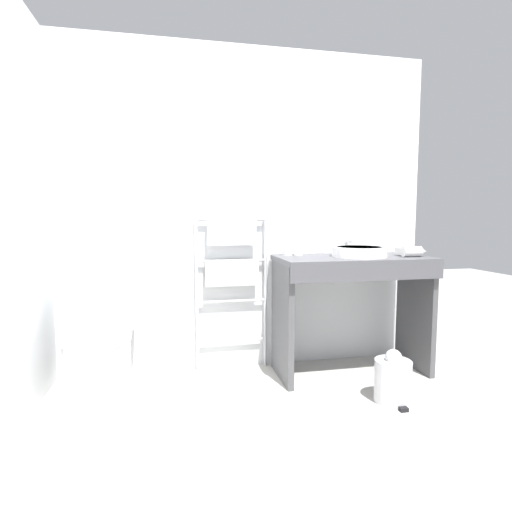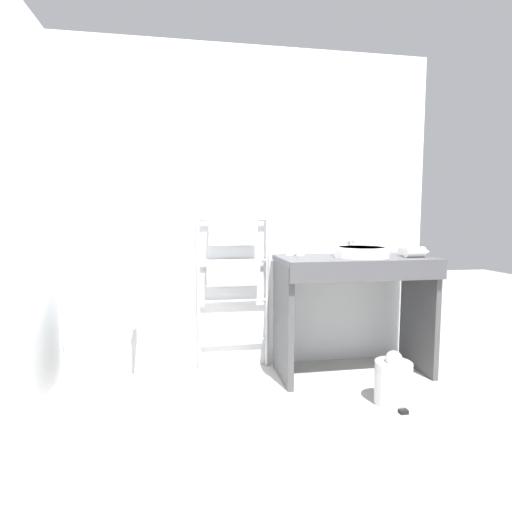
{
  "view_description": "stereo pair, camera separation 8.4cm",
  "coord_description": "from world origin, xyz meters",
  "px_view_note": "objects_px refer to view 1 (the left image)",
  "views": [
    {
      "loc": [
        -0.5,
        -1.7,
        1.14
      ],
      "look_at": [
        0.02,
        0.82,
        0.89
      ],
      "focal_mm": 28.0,
      "sensor_mm": 36.0,
      "label": 1
    },
    {
      "loc": [
        -0.42,
        -1.71,
        1.14
      ],
      "look_at": [
        0.02,
        0.82,
        0.89
      ],
      "focal_mm": 28.0,
      "sensor_mm": 36.0,
      "label": 2
    }
  ],
  "objects_px": {
    "sink_basin": "(359,251)",
    "cup_near_edge": "(299,249)",
    "toilet": "(99,350)",
    "hair_dryer": "(411,251)",
    "towel_radiator": "(232,263)",
    "trash_bin": "(393,380)",
    "cup_near_wall": "(288,249)"
  },
  "relations": [
    {
      "from": "toilet",
      "to": "cup_near_edge",
      "type": "distance_m",
      "value": 1.52
    },
    {
      "from": "sink_basin",
      "to": "trash_bin",
      "type": "height_order",
      "value": "sink_basin"
    },
    {
      "from": "cup_near_wall",
      "to": "hair_dryer",
      "type": "relative_size",
      "value": 0.49
    },
    {
      "from": "toilet",
      "to": "cup_near_wall",
      "type": "distance_m",
      "value": 1.46
    },
    {
      "from": "toilet",
      "to": "cup_near_edge",
      "type": "relative_size",
      "value": 7.97
    },
    {
      "from": "toilet",
      "to": "towel_radiator",
      "type": "xyz_separation_m",
      "value": [
        0.89,
        0.3,
        0.5
      ]
    },
    {
      "from": "cup_near_edge",
      "to": "hair_dryer",
      "type": "height_order",
      "value": "cup_near_edge"
    },
    {
      "from": "sink_basin",
      "to": "cup_near_edge",
      "type": "distance_m",
      "value": 0.43
    },
    {
      "from": "sink_basin",
      "to": "hair_dryer",
      "type": "distance_m",
      "value": 0.38
    },
    {
      "from": "sink_basin",
      "to": "hair_dryer",
      "type": "xyz_separation_m",
      "value": [
        0.37,
        -0.07,
        -0.0
      ]
    },
    {
      "from": "sink_basin",
      "to": "cup_near_edge",
      "type": "bearing_deg",
      "value": 156.08
    },
    {
      "from": "sink_basin",
      "to": "cup_near_wall",
      "type": "distance_m",
      "value": 0.52
    },
    {
      "from": "cup_near_edge",
      "to": "toilet",
      "type": "bearing_deg",
      "value": -171.02
    },
    {
      "from": "hair_dryer",
      "to": "sink_basin",
      "type": "bearing_deg",
      "value": 170.05
    },
    {
      "from": "toilet",
      "to": "sink_basin",
      "type": "distance_m",
      "value": 1.87
    },
    {
      "from": "sink_basin",
      "to": "cup_near_wall",
      "type": "height_order",
      "value": "cup_near_wall"
    },
    {
      "from": "toilet",
      "to": "cup_near_edge",
      "type": "height_order",
      "value": "cup_near_edge"
    },
    {
      "from": "toilet",
      "to": "hair_dryer",
      "type": "relative_size",
      "value": 4.03
    },
    {
      "from": "toilet",
      "to": "trash_bin",
      "type": "bearing_deg",
      "value": -13.78
    },
    {
      "from": "cup_near_edge",
      "to": "towel_radiator",
      "type": "bearing_deg",
      "value": 170.45
    },
    {
      "from": "cup_near_wall",
      "to": "trash_bin",
      "type": "bearing_deg",
      "value": -55.33
    },
    {
      "from": "hair_dryer",
      "to": "trash_bin",
      "type": "bearing_deg",
      "value": -131.35
    },
    {
      "from": "toilet",
      "to": "hair_dryer",
      "type": "distance_m",
      "value": 2.22
    },
    {
      "from": "towel_radiator",
      "to": "sink_basin",
      "type": "distance_m",
      "value": 0.92
    },
    {
      "from": "trash_bin",
      "to": "sink_basin",
      "type": "bearing_deg",
      "value": 91.11
    },
    {
      "from": "cup_near_edge",
      "to": "trash_bin",
      "type": "relative_size",
      "value": 0.28
    },
    {
      "from": "towel_radiator",
      "to": "trash_bin",
      "type": "bearing_deg",
      "value": -39.51
    },
    {
      "from": "towel_radiator",
      "to": "toilet",
      "type": "bearing_deg",
      "value": -161.41
    },
    {
      "from": "toilet",
      "to": "cup_near_edge",
      "type": "xyz_separation_m",
      "value": [
        1.37,
        0.22,
        0.6
      ]
    },
    {
      "from": "cup_near_edge",
      "to": "cup_near_wall",
      "type": "bearing_deg",
      "value": 152.16
    },
    {
      "from": "hair_dryer",
      "to": "towel_radiator",
      "type": "bearing_deg",
      "value": 165.56
    },
    {
      "from": "hair_dryer",
      "to": "trash_bin",
      "type": "distance_m",
      "value": 0.93
    }
  ]
}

